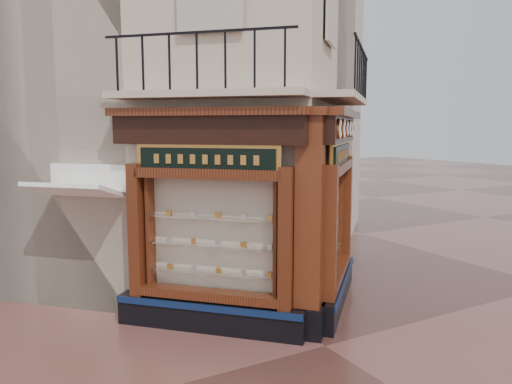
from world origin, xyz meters
TOP-DOWN VIEW (x-y plane):
  - ground at (0.00, 0.00)m, footprint 80.00×80.00m
  - main_building at (0.00, 6.16)m, footprint 11.31×11.31m
  - neighbour_left at (-2.47, 8.63)m, footprint 11.31×11.31m
  - neighbour_right at (2.47, 8.63)m, footprint 11.31×11.31m
  - shopfront_left at (-1.41, 1.57)m, footprint 2.86×2.86m
  - shopfront_right at (1.41, 1.57)m, footprint 2.86×2.86m
  - corner_pilaster at (0.00, 0.50)m, footprint 0.85×0.85m
  - balcony at (0.00, 1.49)m, footprint 5.94×2.97m
  - clock_a at (0.58, 0.47)m, footprint 0.29×0.29m
  - clock_b at (1.06, 0.96)m, footprint 0.29×0.29m
  - clock_c at (1.51, 1.40)m, footprint 0.25×0.25m
  - clock_d at (1.93, 1.82)m, footprint 0.29×0.29m
  - clock_e at (2.31, 2.21)m, footprint 0.30×0.30m
  - awning at (-3.38, 3.17)m, footprint 1.85×1.85m
  - signboard_left at (-1.46, 1.51)m, footprint 1.91×1.91m
  - signboard_right at (1.46, 1.51)m, footprint 1.95×1.95m

SIDE VIEW (x-z plane):
  - ground at x=0.00m, z-range 0.00..0.00m
  - awning at x=-3.38m, z-range -0.18..0.18m
  - corner_pilaster at x=0.00m, z-range -0.04..3.94m
  - shopfront_left at x=-1.41m, z-range -0.01..3.97m
  - shopfront_right at x=1.41m, z-range -0.01..3.97m
  - signboard_right at x=1.46m, z-range 2.84..3.36m
  - signboard_left at x=-1.46m, z-range 2.84..3.36m
  - clock_e at x=2.31m, z-range 3.43..3.81m
  - clock_d at x=1.93m, z-range 3.44..3.80m
  - clock_a at x=0.58m, z-range 3.44..3.80m
  - clock_b at x=1.06m, z-range 3.44..3.80m
  - clock_c at x=1.51m, z-range 3.47..3.77m
  - balcony at x=0.00m, z-range 3.70..4.73m
  - neighbour_left at x=-2.47m, z-range 0.00..11.00m
  - neighbour_right at x=2.47m, z-range 0.00..11.00m
  - main_building at x=0.00m, z-range 0.00..12.00m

